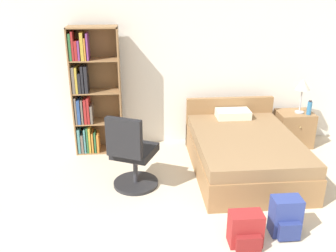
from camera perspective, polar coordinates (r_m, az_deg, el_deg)
wall_back at (r=5.82m, az=3.30°, el=9.78°), size 9.00×0.06×2.60m
bookshelf at (r=5.61m, az=-11.82°, el=4.77°), size 0.70×0.33×1.88m
bed at (r=5.25m, az=11.39°, el=-3.80°), size 1.35×1.92×0.78m
office_chair at (r=4.64m, az=-5.51°, el=-4.56°), size 0.65×0.70×1.01m
nightstand at (r=6.24m, az=18.57°, el=-0.37°), size 0.54×0.46×0.55m
table_lamp at (r=6.02m, az=19.86°, el=5.78°), size 0.22×0.22×0.54m
water_bottle at (r=6.09m, az=20.74°, el=2.61°), size 0.07×0.07×0.22m
backpack_blue at (r=4.14m, az=17.51°, el=-13.15°), size 0.30×0.26×0.42m
backpack_red at (r=3.92m, az=11.77°, el=-15.26°), size 0.33×0.27×0.35m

